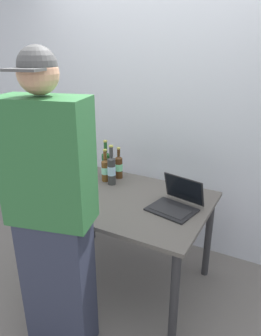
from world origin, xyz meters
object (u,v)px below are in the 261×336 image
at_px(laptop, 176,202).
at_px(beer_bottle_green, 105,169).
at_px(beer_bottle_brown, 119,166).
at_px(person_figure, 53,221).
at_px(beer_bottle_amber, 112,169).
at_px(beer_bottle_dark, 106,163).

relative_size(laptop, beer_bottle_green, 1.31).
bearing_deg(beer_bottle_brown, laptop, -24.07).
distance_m(laptop, beer_bottle_green, 0.72).
relative_size(laptop, person_figure, 0.20).
bearing_deg(beer_bottle_green, beer_bottle_amber, -23.19).
height_order(beer_bottle_green, beer_bottle_amber, beer_bottle_amber).
relative_size(laptop, beer_bottle_amber, 1.09).
xyz_separation_m(laptop, beer_bottle_brown, (-0.63, 0.28, 0.06)).
distance_m(beer_bottle_green, person_figure, 0.94).
distance_m(laptop, beer_bottle_brown, 0.69).
height_order(laptop, beer_bottle_green, beer_bottle_green).
bearing_deg(beer_bottle_dark, beer_bottle_brown, 5.21).
bearing_deg(laptop, beer_bottle_green, 166.18).
xyz_separation_m(beer_bottle_amber, person_figure, (0.16, -0.88, 0.02)).
distance_m(laptop, beer_bottle_dark, 0.80).
height_order(beer_bottle_brown, person_figure, person_figure).
relative_size(beer_bottle_amber, person_figure, 0.18).
bearing_deg(person_figure, beer_bottle_green, 104.98).
bearing_deg(laptop, beer_bottle_amber, 167.53).
distance_m(laptop, person_figure, 0.87).
relative_size(beer_bottle_dark, beer_bottle_brown, 1.17).
bearing_deg(beer_bottle_brown, beer_bottle_green, -120.69).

